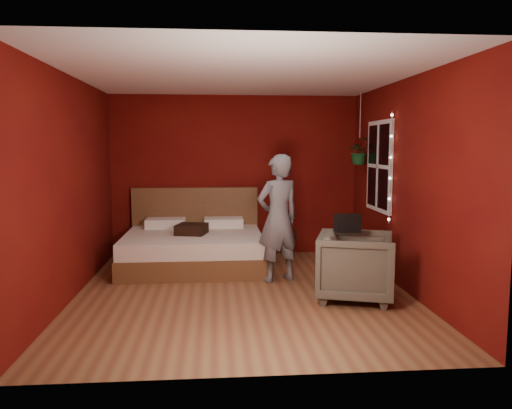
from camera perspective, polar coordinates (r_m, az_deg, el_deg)
name	(u,v)px	position (r m, az deg, el deg)	size (l,w,h in m)	color
floor	(243,292)	(6.19, -1.50, -10.00)	(4.50, 4.50, 0.00)	brown
room_walls	(243,155)	(5.93, -1.55, 5.73)	(4.04, 4.54, 2.62)	maroon
window	(379,166)	(7.21, 13.88, 4.27)	(0.05, 0.97, 1.27)	white
fairy_lights	(390,168)	(6.70, 15.10, 4.07)	(0.04, 0.04, 1.45)	silver
bed	(194,247)	(7.51, -7.12, -4.80)	(2.02, 1.72, 1.11)	brown
person	(278,218)	(6.54, 2.54, -1.58)	(0.61, 0.40, 1.68)	slate
armchair	(356,266)	(5.94, 11.36, -6.93)	(0.84, 0.86, 0.79)	#575244
handbag	(347,223)	(5.88, 10.40, -2.10)	(0.29, 0.15, 0.21)	black
throw_pillow	(192,229)	(7.32, -7.37, -2.81)	(0.41, 0.41, 0.15)	black
hanging_plant	(359,151)	(7.82, 11.74, 5.99)	(0.46, 0.43, 1.10)	silver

